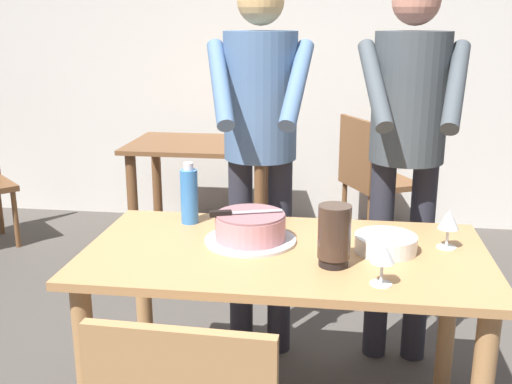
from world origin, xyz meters
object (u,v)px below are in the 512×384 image
object	(u,v)px
water_bottle	(189,195)
person_cutting_cake	(260,130)
cake_knife	(231,213)
person_standing_beside	(408,133)
wine_glass_far	(449,221)
plate_stack	(386,243)
cake_on_platter	(250,229)
background_chair_0	(371,175)
main_dining_table	(285,283)
background_table	(204,166)
hurricane_lamp	(334,235)
wine_glass_near	(383,254)

from	to	relation	value
water_bottle	person_cutting_cake	distance (m)	0.47
cake_knife	person_standing_beside	size ratio (longest dim) A/B	0.15
wine_glass_far	plate_stack	bearing A→B (deg)	-163.45
wine_glass_far	cake_on_platter	bearing A→B (deg)	-177.22
background_chair_0	water_bottle	bearing A→B (deg)	-112.81
cake_on_platter	plate_stack	bearing A→B (deg)	-3.64
person_cutting_cake	wine_glass_far	bearing A→B (deg)	-33.49
cake_knife	water_bottle	world-z (taller)	water_bottle
main_dining_table	background_chair_0	size ratio (longest dim) A/B	1.60
background_table	person_standing_beside	bearing A→B (deg)	-47.91
plate_stack	water_bottle	distance (m)	0.80
wine_glass_far	hurricane_lamp	xyz separation A→B (m)	(-0.40, -0.22, 0.00)
cake_on_platter	background_table	bearing A→B (deg)	107.71
person_standing_beside	cake_on_platter	bearing A→B (deg)	-137.32
main_dining_table	water_bottle	world-z (taller)	water_bottle
wine_glass_far	water_bottle	world-z (taller)	water_bottle
cake_on_platter	person_cutting_cake	size ratio (longest dim) A/B	0.20
main_dining_table	water_bottle	distance (m)	0.54
main_dining_table	hurricane_lamp	xyz separation A→B (m)	(0.17, -0.12, 0.23)
person_cutting_cake	background_table	size ratio (longest dim) A/B	1.72
cake_on_platter	cake_knife	bearing A→B (deg)	-161.76
plate_stack	background_table	distance (m)	2.23
wine_glass_near	background_chair_0	bearing A→B (deg)	88.01
plate_stack	hurricane_lamp	world-z (taller)	hurricane_lamp
person_cutting_cake	person_standing_beside	size ratio (longest dim) A/B	1.00
plate_stack	water_bottle	world-z (taller)	water_bottle
hurricane_lamp	background_table	xyz separation A→B (m)	(-0.91, 2.08, -0.28)
cake_on_platter	plate_stack	xyz separation A→B (m)	(0.49, -0.03, -0.02)
wine_glass_far	water_bottle	bearing A→B (deg)	171.25
wine_glass_near	plate_stack	bearing A→B (deg)	83.82
cake_knife	wine_glass_near	distance (m)	0.61
main_dining_table	plate_stack	distance (m)	0.39
background_chair_0	hurricane_lamp	bearing A→B (deg)	-95.78
plate_stack	person_standing_beside	xyz separation A→B (m)	(0.11, 0.59, 0.30)
main_dining_table	wine_glass_far	distance (m)	0.63
wine_glass_near	wine_glass_far	size ratio (longest dim) A/B	1.00
water_bottle	hurricane_lamp	xyz separation A→B (m)	(0.58, -0.37, -0.01)
main_dining_table	person_cutting_cake	xyz separation A→B (m)	(-0.17, 0.60, 0.45)
wine_glass_far	main_dining_table	bearing A→B (deg)	-169.87
wine_glass_near	wine_glass_far	xyz separation A→B (m)	(0.25, 0.36, 0.00)
wine_glass_near	person_standing_beside	bearing A→B (deg)	80.59
background_table	plate_stack	bearing A→B (deg)	-60.39
main_dining_table	water_bottle	size ratio (longest dim) A/B	5.75
wine_glass_far	person_cutting_cake	distance (m)	0.92
main_dining_table	wine_glass_near	size ratio (longest dim) A/B	9.98
hurricane_lamp	plate_stack	bearing A→B (deg)	40.78
person_cutting_cake	person_standing_beside	distance (m)	0.64
main_dining_table	background_table	world-z (taller)	main_dining_table
plate_stack	wine_glass_near	bearing A→B (deg)	-96.18
plate_stack	wine_glass_near	distance (m)	0.30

